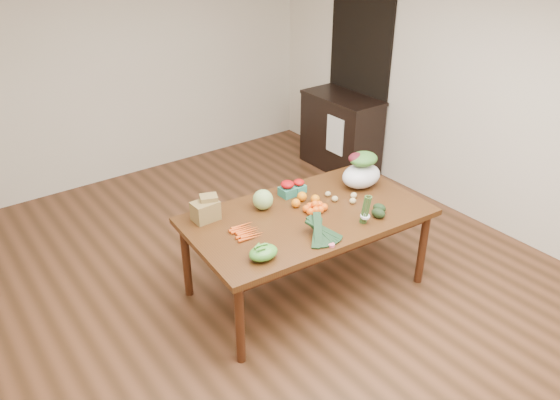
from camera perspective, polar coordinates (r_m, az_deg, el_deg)
floor at (r=4.83m, az=-1.05°, el=-9.60°), size 6.00×6.00×0.00m
room_walls at (r=4.13m, az=-1.21°, el=5.30°), size 5.02×6.02×2.70m
dining_table at (r=4.67m, az=2.78°, el=-5.42°), size 2.04×1.23×0.75m
doorway_dark at (r=6.90m, az=8.14°, el=12.00°), size 0.02×1.00×2.10m
cabinet at (r=6.90m, az=6.38°, el=7.01°), size 0.52×1.02×0.94m
dish_towel at (r=6.59m, az=5.76°, el=6.73°), size 0.02×0.28×0.45m
paper_bag at (r=4.37m, az=-7.81°, el=-0.94°), size 0.29×0.25×0.19m
cabbage at (r=4.50m, az=-1.80°, el=0.04°), size 0.17×0.17×0.17m
strawberry_basket_a at (r=4.71m, az=0.78°, el=1.05°), size 0.13×0.13×0.11m
strawberry_basket_b at (r=4.79m, az=1.98°, el=1.37°), size 0.11×0.11×0.09m
orange_a at (r=4.54m, az=1.67°, el=-0.33°), size 0.08×0.08×0.08m
orange_b at (r=4.64m, az=2.31°, el=0.37°), size 0.08×0.08×0.08m
orange_c at (r=4.61m, az=3.70°, el=0.11°), size 0.08×0.08×0.08m
mandarin_cluster at (r=4.48m, az=3.68°, el=-0.62°), size 0.19×0.19×0.10m
carrots at (r=4.21m, az=-3.53°, el=-3.29°), size 0.24×0.26×0.03m
snap_pea_bag at (r=3.89m, az=-1.75°, el=-5.52°), size 0.22×0.17×0.10m
kale_bunch at (r=4.09m, az=4.61°, el=-3.25°), size 0.35×0.42×0.16m
asparagus_bundle at (r=4.32m, az=8.94°, el=-0.99°), size 0.09×0.12×0.26m
potato_a at (r=4.66m, az=5.75°, el=0.13°), size 0.06×0.05×0.05m
potato_b at (r=4.65m, az=7.61°, el=-0.08°), size 0.06×0.05×0.05m
potato_c at (r=4.73m, az=7.70°, el=0.44°), size 0.05×0.05×0.05m
potato_d at (r=4.74m, az=5.03°, el=0.63°), size 0.05×0.05×0.05m
potato_e at (r=4.74m, az=7.71°, el=0.50°), size 0.06×0.05×0.05m
avocado_a at (r=4.46m, az=10.24°, el=-1.38°), size 0.11×0.14×0.08m
avocado_b at (r=4.54m, az=10.35°, el=-0.83°), size 0.11×0.13×0.08m
salad_bag at (r=4.89m, az=8.52°, el=2.96°), size 0.40×0.31×0.29m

